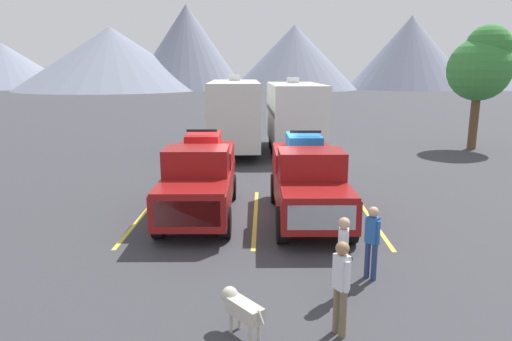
{
  "coord_description": "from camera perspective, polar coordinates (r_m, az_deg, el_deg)",
  "views": [
    {
      "loc": [
        0.26,
        -14.09,
        4.39
      ],
      "look_at": [
        0.0,
        0.25,
        1.2
      ],
      "focal_mm": 32.32,
      "sensor_mm": 36.0,
      "label": 1
    }
  ],
  "objects": [
    {
      "name": "person_a",
      "position": [
        7.91,
        10.48,
        -13.41
      ],
      "size": [
        0.29,
        0.33,
        1.66
      ],
      "color": "#726047",
      "rests_on": "ground"
    },
    {
      "name": "lot_stripe_a",
      "position": [
        14.53,
        -13.91,
        -5.41
      ],
      "size": [
        0.12,
        5.5,
        0.01
      ],
      "primitive_type": "cube",
      "color": "gold",
      "rests_on": "ground"
    },
    {
      "name": "ground_plane",
      "position": [
        14.76,
        -0.02,
        -4.76
      ],
      "size": [
        240.0,
        240.0,
        0.0
      ],
      "primitive_type": "plane",
      "color": "#38383D"
    },
    {
      "name": "pickup_truck_b",
      "position": [
        13.72,
        6.4,
        -1.05
      ],
      "size": [
        2.15,
        5.48,
        2.53
      ],
      "color": "maroon",
      "rests_on": "ground"
    },
    {
      "name": "camper_trailer_a",
      "position": [
        24.59,
        -2.65,
        7.22
      ],
      "size": [
        2.87,
        9.09,
        4.02
      ],
      "color": "silver",
      "rests_on": "ground"
    },
    {
      "name": "camper_trailer_b",
      "position": [
        24.75,
        4.79,
        7.08
      ],
      "size": [
        2.94,
        8.14,
        3.9
      ],
      "color": "white",
      "rests_on": "ground"
    },
    {
      "name": "lot_stripe_b",
      "position": [
        14.05,
        -0.08,
        -5.66
      ],
      "size": [
        0.12,
        5.5,
        0.01
      ],
      "primitive_type": "cube",
      "color": "gold",
      "rests_on": "ground"
    },
    {
      "name": "lot_stripe_c",
      "position": [
        14.4,
        13.88,
        -5.57
      ],
      "size": [
        0.12,
        5.5,
        0.01
      ],
      "primitive_type": "cube",
      "color": "gold",
      "rests_on": "ground"
    },
    {
      "name": "dog",
      "position": [
        8.01,
        -1.98,
        -16.47
      ],
      "size": [
        0.76,
        0.84,
        0.74
      ],
      "color": "beige",
      "rests_on": "ground"
    },
    {
      "name": "person_b",
      "position": [
        10.04,
        14.17,
        -8.08
      ],
      "size": [
        0.3,
        0.3,
        1.6
      ],
      "color": "navy",
      "rests_on": "ground"
    },
    {
      "name": "tree_a",
      "position": [
        28.02,
        26.12,
        11.69
      ],
      "size": [
        3.33,
        3.33,
        6.66
      ],
      "color": "brown",
      "rests_on": "ground"
    },
    {
      "name": "pickup_truck_a",
      "position": [
        14.06,
        -6.94,
        -0.81
      ],
      "size": [
        2.16,
        5.5,
        2.52
      ],
      "color": "maroon",
      "rests_on": "ground"
    },
    {
      "name": "mountain_ridge",
      "position": [
        102.36,
        -0.75,
        13.73
      ],
      "size": [
        154.79,
        45.68,
        17.67
      ],
      "color": "gray",
      "rests_on": "ground"
    },
    {
      "name": "person_c",
      "position": [
        9.12,
        10.71,
        -9.89
      ],
      "size": [
        0.24,
        0.36,
        1.64
      ],
      "color": "#3F3F42",
      "rests_on": "ground"
    }
  ]
}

